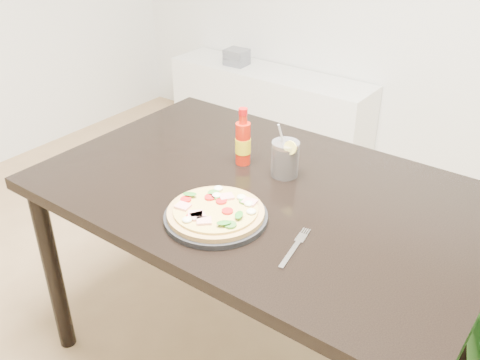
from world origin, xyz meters
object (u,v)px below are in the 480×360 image
Objects in this scene: hot_sauce_bottle at (243,142)px; plate at (216,217)px; media_console at (269,108)px; pizza at (216,211)px; fork at (295,246)px; cola_cup at (285,159)px; dining_table at (262,209)px.

plate is at bearing -66.26° from hot_sauce_bottle.
pizza is at bearing -60.46° from media_console.
fork is (0.25, 0.02, -0.02)m from pizza.
hot_sauce_bottle is at bearing -174.46° from cola_cup.
media_console is (-1.03, 1.81, -0.53)m from pizza.
pizza reaches higher than plate.
plate reaches higher than media_console.
hot_sauce_bottle is (-0.14, 0.32, 0.05)m from pizza.
dining_table is 0.18m from cola_cup.
fork reaches higher than dining_table.
cola_cup is 0.39m from fork.
pizza is 1.39× the size of hot_sauce_bottle.
hot_sauce_bottle reaches higher than cola_cup.
cola_cup is (0.01, 0.11, 0.14)m from dining_table.
media_console is at bearing 119.54° from pizza.
plate is 0.25m from fork.
fork is 0.13× the size of media_console.
cola_cup is at bearing 84.03° from dining_table.
plate is at bearing -92.61° from cola_cup.
hot_sauce_bottle reaches higher than media_console.
pizza is at bearing 93.62° from plate.
fork is at bearing -37.36° from hot_sauce_bottle.
plate is 1.07× the size of pizza.
cola_cup is (0.16, 0.02, -0.02)m from hot_sauce_bottle.
cola_cup is at bearing 5.54° from hot_sauce_bottle.
cola_cup is 0.13× the size of media_console.
dining_table is at bearing -32.29° from hot_sauce_bottle.
media_console is (-0.89, 1.50, -0.58)m from hot_sauce_bottle.
hot_sauce_bottle reaches higher than fork.
pizza is (-0.00, -0.23, 0.11)m from dining_table.
fork is (0.39, -0.30, -0.08)m from hot_sauce_bottle.
media_console is at bearing 125.18° from cola_cup.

